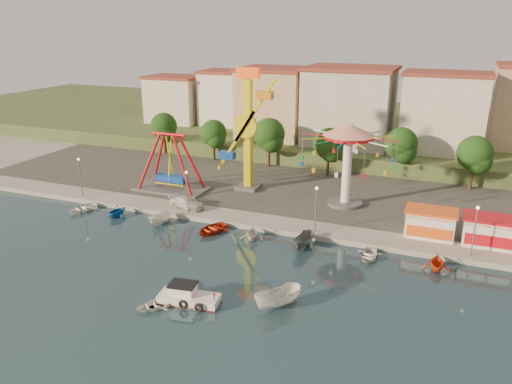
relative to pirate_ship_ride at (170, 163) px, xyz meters
The scene contains 37 objects.
ground 24.91m from the pirate_ship_ride, 54.02° to the right, with size 200.00×200.00×0.00m, color #122733.
quay_deck 44.74m from the pirate_ship_ride, 71.13° to the left, with size 200.00×100.00×0.60m, color #9E998E.
asphalt_pad 18.03m from the pirate_ship_ride, 35.18° to the left, with size 90.00×28.00×0.01m, color #4C4944.
hill_terrace 49.39m from the pirate_ship_ride, 73.01° to the left, with size 200.00×60.00×3.00m, color #384C26.
pirate_ship_ride is the anchor object (origin of this frame).
kamikaze_tower 11.56m from the pirate_ship_ride, 22.05° to the left, with size 5.83×3.10×16.50m.
wave_swinger 24.07m from the pirate_ship_ride, ahead, with size 11.60×11.60×10.40m.
booth_left 34.44m from the pirate_ship_ride, ahead, with size 5.40×3.78×3.08m.
booth_mid 40.19m from the pirate_ship_ride, ahead, with size 5.40×3.78×3.08m.
lamp_post_0 11.85m from the pirate_ship_ride, 144.50° to the right, with size 0.14×0.14×5.00m, color #59595E.
lamp_post_1 9.46m from the pirate_ship_ride, 46.89° to the right, with size 0.14×0.14×5.00m, color #59595E.
lamp_post_2 23.46m from the pirate_ship_ride, 16.98° to the right, with size 0.14×0.14×5.00m, color #59595E.
lamp_post_3 39.03m from the pirate_ship_ride, 10.10° to the right, with size 0.14×0.14×5.00m, color #59595E.
tree_0 20.71m from the pirate_ship_ride, 124.09° to the left, with size 4.60×4.60×7.19m.
tree_1 16.49m from the pirate_ship_ride, 95.55° to the left, with size 4.35×4.35×6.80m.
tree_2 18.11m from the pirate_ship_ride, 62.23° to the left, with size 5.02×5.02×7.85m.
tree_3 23.47m from the pirate_ship_ride, 38.27° to the left, with size 4.68×4.68×7.32m.
tree_4 33.40m from the pirate_ship_ride, 31.65° to the left, with size 4.86×4.86×7.60m.
tree_5 41.51m from the pirate_ship_ride, 22.22° to the left, with size 4.83×4.83×7.54m.
building_0 32.68m from the pirate_ship_ride, 125.87° to the left, with size 9.26×9.53×11.87m, color beige.
building_1 32.42m from the pirate_ship_ride, 102.38° to the left, with size 12.33×9.01×8.63m, color silver.
building_2 32.99m from the pirate_ship_ride, 79.04° to the left, with size 11.95×9.28×11.23m, color tan.
building_3 35.35m from the pirate_ship_ride, 55.35° to the left, with size 12.59×10.50×9.20m, color beige.
building_4 46.67m from the pirate_ship_ride, 44.03° to the left, with size 10.75×9.23×9.24m, color beige.
cabin_motorboat 29.32m from the pirate_ship_ride, 56.37° to the right, with size 5.40×2.67×1.82m.
rowboat_a 27.67m from the pirate_ship_ride, 57.31° to the right, with size 2.43×3.40×0.70m, color white.
rowboat_b 29.79m from the pirate_ship_ride, 62.04° to the right, with size 2.09×2.93×0.61m, color white.
skiff 32.41m from the pirate_ship_ride, 43.28° to the right, with size 1.73×4.59×1.77m, color white.
van 8.41m from the pirate_ship_ride, 44.86° to the right, with size 1.93×4.75×1.38m, color silver.
moored_boat_0 12.87m from the pirate_ship_ride, 124.83° to the right, with size 2.78×3.90×0.81m, color white.
moored_boat_1 10.81m from the pirate_ship_ride, 99.79° to the right, with size 2.58×2.99×1.58m, color #1256A4.
moored_boat_2 11.62m from the pirate_ship_ride, 65.81° to the right, with size 1.32×3.50×1.35m, color silver.
moored_boat_3 15.57m from the pirate_ship_ride, 41.82° to the right, with size 2.97×4.15×0.86m, color red.
moored_boat_4 19.38m from the pirate_ship_ride, 31.84° to the right, with size 2.55×2.95×1.55m, color silver.
moored_boat_5 24.53m from the pirate_ship_ride, 24.45° to the right, with size 1.50×3.99×1.54m, color #57575C.
moored_boat_6 30.85m from the pirate_ship_ride, 19.17° to the right, with size 2.52×3.53×0.73m, color silver.
moored_boat_7 36.94m from the pirate_ship_ride, 15.85° to the right, with size 2.67×3.10×1.63m, color red.
Camera 1 is at (20.91, -36.62, 22.65)m, focal length 35.00 mm.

